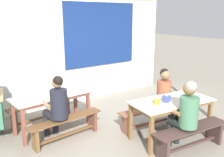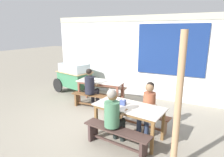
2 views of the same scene
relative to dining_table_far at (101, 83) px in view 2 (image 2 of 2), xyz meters
The scene contains 16 objects.
ground_plane 1.58m from the dining_table_far, 57.54° to the right, with size 40.00×40.00×0.00m, color gray.
backdrop_wall 1.72m from the dining_table_far, 56.97° to the left, with size 6.61×0.23×2.87m.
dining_table_far is the anchor object (origin of this frame).
dining_table_near 2.30m from the dining_table_far, 44.68° to the right, with size 1.62×0.92×0.75m.
bench_far_back 0.65m from the dining_table_far, 93.94° to the left, with size 1.45×0.39×0.43m.
bench_far_front 0.65m from the dining_table_far, 86.06° to the right, with size 1.46×0.34×0.43m.
bench_near_back 2.07m from the dining_table_far, 32.91° to the right, with size 1.56×0.47×0.43m.
bench_near_front 2.67m from the dining_table_far, 53.69° to the right, with size 1.49×0.51×0.43m.
food_cart 1.55m from the dining_table_far, 160.85° to the left, with size 1.79×1.15×1.15m.
person_near_front 2.53m from the dining_table_far, 54.50° to the right, with size 0.44×0.52×1.25m.
person_left_back_turned 0.46m from the dining_table_far, 101.66° to the right, with size 0.43×0.57×1.25m.
person_right_near_table 2.30m from the dining_table_far, 31.95° to the right, with size 0.43×0.55×1.22m.
tissue_box 2.20m from the dining_table_far, 47.34° to the right, with size 0.12×0.10×0.14m.
condiment_jar 2.04m from the dining_table_far, 51.81° to the right, with size 0.10×0.10×0.13m.
soup_bowl 0.25m from the dining_table_far, 163.75° to the right, with size 0.15×0.15×0.05m, color silver.
wooden_support_post 3.56m from the dining_table_far, 39.61° to the right, with size 0.11×0.11×2.38m, color tan.
Camera 2 is at (2.27, -4.11, 2.35)m, focal length 30.80 mm.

